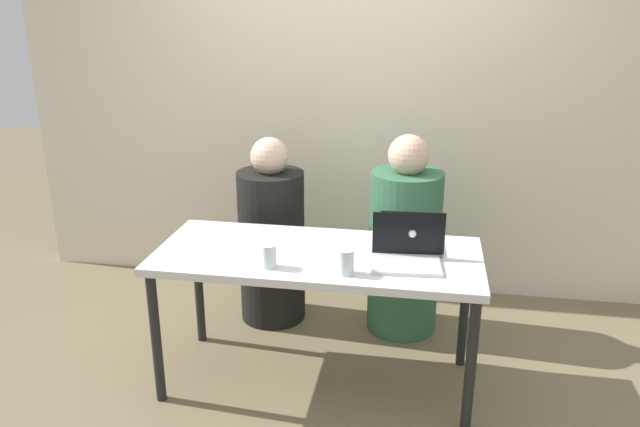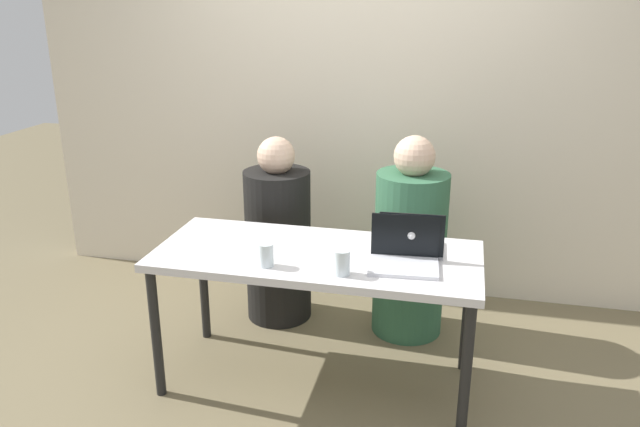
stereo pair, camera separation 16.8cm
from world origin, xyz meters
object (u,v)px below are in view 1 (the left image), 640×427
object	(u,v)px
water_glass_right	(346,263)
water_glass_left	(269,258)
person_on_right	(404,246)
laptop_front_right	(406,254)
laptop_back_right	(411,241)
person_on_left	(272,241)

from	to	relation	value
water_glass_right	water_glass_left	distance (m)	0.36
person_on_right	laptop_front_right	size ratio (longest dim) A/B	3.56
laptop_back_right	water_glass_right	size ratio (longest dim) A/B	2.72
laptop_front_right	water_glass_left	xyz separation A→B (m)	(-0.63, -0.16, -0.00)
laptop_front_right	water_glass_left	size ratio (longest dim) A/B	3.02
person_on_right	water_glass_right	bearing A→B (deg)	66.84
person_on_left	laptop_back_right	size ratio (longest dim) A/B	3.61
person_on_right	water_glass_left	size ratio (longest dim) A/B	10.76
person_on_right	laptop_back_right	size ratio (longest dim) A/B	3.75
water_glass_right	laptop_front_right	bearing A→B (deg)	32.37
person_on_right	laptop_front_right	distance (m)	0.76
laptop_back_right	laptop_front_right	xyz separation A→B (m)	(-0.02, -0.16, -0.00)
person_on_left	water_glass_right	world-z (taller)	person_on_left
person_on_left	laptop_front_right	bearing A→B (deg)	125.37
person_on_left	water_glass_left	distance (m)	0.94
person_on_left	water_glass_right	size ratio (longest dim) A/B	9.83
water_glass_left	laptop_front_right	bearing A→B (deg)	14.00
person_on_left	water_glass_left	xyz separation A→B (m)	(0.21, -0.88, 0.27)
person_on_left	person_on_right	xyz separation A→B (m)	(0.81, -0.00, 0.02)
laptop_front_right	water_glass_right	distance (m)	0.31
person_on_left	person_on_right	world-z (taller)	person_on_right
laptop_back_right	water_glass_right	bearing A→B (deg)	46.59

